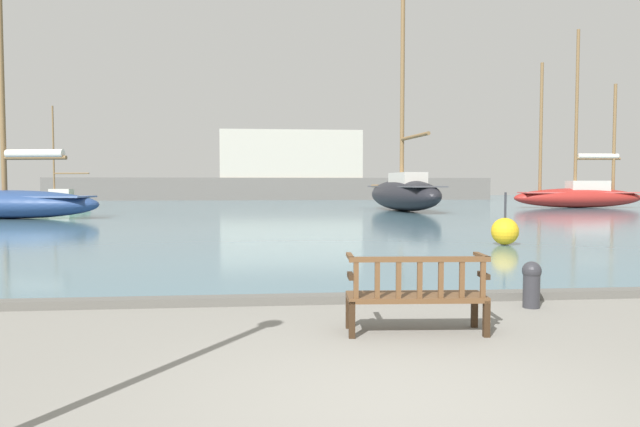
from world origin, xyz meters
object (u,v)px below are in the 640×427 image
at_px(mooring_bollard, 532,282).
at_px(channel_buoy, 505,231).
at_px(sailboat_centre_channel, 9,201).
at_px(park_bench, 416,293).
at_px(sailboat_nearest_starboard, 579,193).
at_px(sailboat_outer_starboard, 57,199).
at_px(sailboat_mid_port, 403,192).

height_order(mooring_bollard, channel_buoy, channel_buoy).
bearing_deg(sailboat_centre_channel, mooring_bollard, -53.21).
bearing_deg(mooring_bollard, sailboat_centre_channel, 126.79).
bearing_deg(sailboat_centre_channel, park_bench, -58.13).
bearing_deg(sailboat_nearest_starboard, channel_buoy, -123.71).
xyz_separation_m(park_bench, sailboat_outer_starboard, (-17.11, 37.68, 0.19)).
xyz_separation_m(sailboat_centre_channel, mooring_bollard, (16.16, -21.61, -0.60)).
bearing_deg(channel_buoy, sailboat_nearest_starboard, 56.29).
distance_m(park_bench, channel_buoy, 9.86).
xyz_separation_m(mooring_bollard, channel_buoy, (2.84, 7.40, 0.09)).
relative_size(park_bench, sailboat_centre_channel, 0.15).
height_order(sailboat_centre_channel, mooring_bollard, sailboat_centre_channel).
xyz_separation_m(sailboat_outer_starboard, sailboat_nearest_starboard, (37.95, -5.10, 0.45)).
distance_m(sailboat_centre_channel, sailboat_mid_port, 22.12).
relative_size(sailboat_centre_channel, channel_buoy, 7.38).
relative_size(sailboat_centre_channel, sailboat_outer_starboard, 1.42).
height_order(park_bench, sailboat_mid_port, sailboat_mid_port).
bearing_deg(park_bench, sailboat_centre_channel, 121.87).
distance_m(sailboat_mid_port, channel_buoy, 20.56).
bearing_deg(sailboat_outer_starboard, sailboat_nearest_starboard, -7.65).
bearing_deg(sailboat_mid_port, park_bench, -103.65).
bearing_deg(sailboat_outer_starboard, park_bench, -65.57).
distance_m(park_bench, sailboat_centre_channel, 26.86).
bearing_deg(sailboat_outer_starboard, sailboat_centre_channel, -78.85).
xyz_separation_m(sailboat_mid_port, mooring_bollard, (-5.06, -27.83, -0.89)).
distance_m(mooring_bollard, channel_buoy, 7.93).
bearing_deg(sailboat_mid_port, sailboat_outer_starboard, 160.28).
distance_m(sailboat_outer_starboard, sailboat_nearest_starboard, 38.29).
bearing_deg(sailboat_nearest_starboard, sailboat_outer_starboard, 172.35).
height_order(sailboat_centre_channel, sailboat_outer_starboard, sailboat_centre_channel).
bearing_deg(mooring_bollard, sailboat_mid_port, 79.68).
distance_m(sailboat_nearest_starboard, sailboat_mid_port, 14.24).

